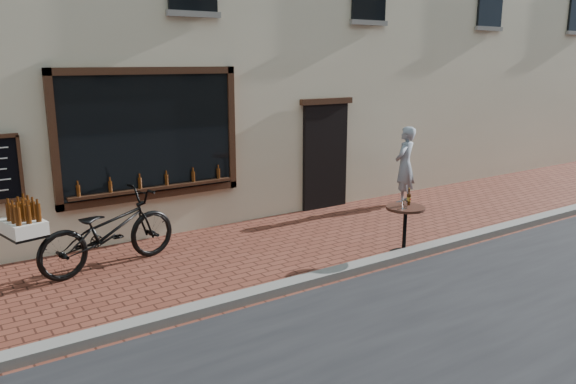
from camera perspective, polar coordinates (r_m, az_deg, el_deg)
ground at (r=8.41m, az=7.96°, el=-8.37°), size 90.00×90.00×0.00m
kerb at (r=8.52m, az=7.06°, el=-7.60°), size 90.00×0.25×0.12m
cargo_bicycle at (r=8.85m, az=-18.03°, el=-3.74°), size 2.64×1.22×1.24m
bistro_table at (r=9.21m, az=11.82°, el=-2.85°), size 0.62×0.62×1.07m
pedestrian at (r=12.51m, az=11.78°, el=2.67°), size 0.72×0.61×1.69m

